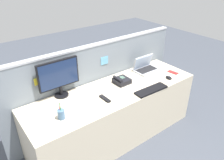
# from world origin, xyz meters

# --- Properties ---
(ground_plane) EXTENTS (10.00, 10.00, 0.00)m
(ground_plane) POSITION_xyz_m (0.00, 0.00, 0.00)
(ground_plane) COLOR #424751
(desk) EXTENTS (2.23, 0.69, 0.73)m
(desk) POSITION_xyz_m (0.00, 0.00, 0.36)
(desk) COLOR beige
(desk) RESTS_ON ground_plane
(cubicle_divider) EXTENTS (2.57, 0.08, 1.21)m
(cubicle_divider) POSITION_xyz_m (-0.00, 0.38, 0.61)
(cubicle_divider) COLOR gray
(cubicle_divider) RESTS_ON ground_plane
(desktop_monitor) EXTENTS (0.48, 0.16, 0.44)m
(desktop_monitor) POSITION_xyz_m (-0.57, 0.29, 0.98)
(desktop_monitor) COLOR black
(desktop_monitor) RESTS_ON desk
(laptop) EXTENTS (0.34, 0.23, 0.21)m
(laptop) POSITION_xyz_m (0.69, 0.17, 0.78)
(laptop) COLOR #B2B5BC
(laptop) RESTS_ON desk
(desk_phone) EXTENTS (0.19, 0.18, 0.10)m
(desk_phone) POSITION_xyz_m (0.18, 0.09, 0.76)
(desk_phone) COLOR black
(desk_phone) RESTS_ON desk
(keyboard_main) EXTENTS (0.45, 0.15, 0.02)m
(keyboard_main) POSITION_xyz_m (0.35, -0.28, 0.74)
(keyboard_main) COLOR black
(keyboard_main) RESTS_ON desk
(computer_mouse_right_hand) EXTENTS (0.07, 0.11, 0.03)m
(computer_mouse_right_hand) POSITION_xyz_m (0.76, -0.21, 0.74)
(computer_mouse_right_hand) COLOR black
(computer_mouse_right_hand) RESTS_ON desk
(pen_cup) EXTENTS (0.07, 0.07, 0.18)m
(pen_cup) POSITION_xyz_m (-0.75, -0.11, 0.78)
(pen_cup) COLOR #4C7093
(pen_cup) RESTS_ON desk
(cell_phone_white_slab) EXTENTS (0.08, 0.14, 0.01)m
(cell_phone_white_slab) POSITION_xyz_m (-0.96, -0.02, 0.73)
(cell_phone_white_slab) COLOR silver
(cell_phone_white_slab) RESTS_ON desk
(cell_phone_silver_slab) EXTENTS (0.08, 0.13, 0.01)m
(cell_phone_silver_slab) POSITION_xyz_m (-0.69, -0.27, 0.73)
(cell_phone_silver_slab) COLOR #B7BAC1
(cell_phone_silver_slab) RESTS_ON desk
(cell_phone_red_case) EXTENTS (0.09, 0.15, 0.01)m
(cell_phone_red_case) POSITION_xyz_m (0.95, -0.12, 0.73)
(cell_phone_red_case) COLOR #B22323
(cell_phone_red_case) RESTS_ON desk
(tv_remote) EXTENTS (0.05, 0.17, 0.02)m
(tv_remote) POSITION_xyz_m (-0.21, -0.09, 0.74)
(tv_remote) COLOR black
(tv_remote) RESTS_ON desk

